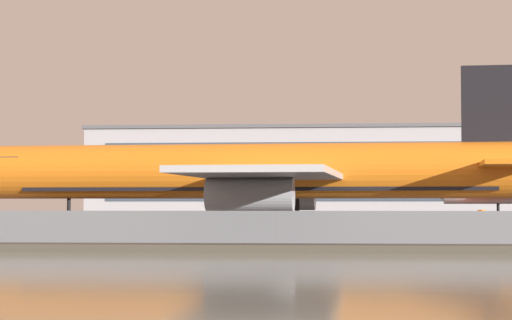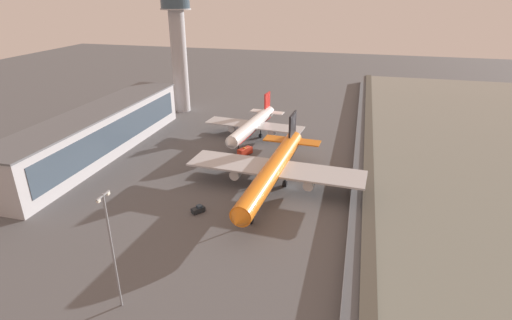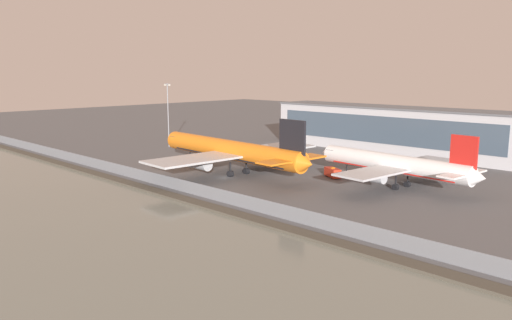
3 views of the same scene
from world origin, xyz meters
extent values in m
plane|color=#565659|center=(0.00, 0.00, 0.00)|extent=(500.00, 500.00, 0.00)
cube|color=#474238|center=(0.00, -20.50, 0.25)|extent=(320.00, 3.00, 0.50)
cube|color=slate|center=(0.00, -16.00, 1.30)|extent=(280.00, 0.08, 2.60)
cylinder|color=slate|center=(0.00, -16.00, 1.30)|extent=(0.10, 0.10, 2.60)
cylinder|color=slate|center=(98.00, -16.00, 1.30)|extent=(0.10, 0.10, 2.60)
cylinder|color=orange|center=(-3.22, 4.46, 6.01)|extent=(49.80, 7.90, 4.91)
cone|color=orange|center=(-29.31, 6.04, 6.01)|extent=(3.47, 4.85, 4.66)
cone|color=orange|center=(22.88, 2.88, 6.01)|extent=(3.45, 4.60, 4.42)
cube|color=#232D3D|center=(-25.99, 5.84, 6.63)|extent=(2.95, 4.33, 1.47)
cube|color=black|center=(-3.22, 4.46, 4.66)|extent=(42.31, 6.47, 0.88)
cube|color=#B7BABF|center=(-1.46, -7.57, 5.40)|extent=(12.33, 24.42, 0.49)
cube|color=#B7BABF|center=(-0.02, 16.19, 5.40)|extent=(12.33, 24.42, 0.49)
cylinder|color=#B7BABF|center=(-2.83, -5.58, 3.80)|extent=(7.09, 3.12, 2.70)
cylinder|color=#B7BABF|center=(-1.62, 14.38, 3.80)|extent=(7.09, 3.12, 2.70)
cube|color=black|center=(18.56, 3.14, 10.92)|extent=(7.46, 1.04, 8.35)
cube|color=orange|center=(18.30, -1.22, 6.38)|extent=(5.48, 9.01, 0.39)
cube|color=orange|center=(18.83, 7.50, 6.38)|extent=(5.48, 9.01, 0.39)
cylinder|color=black|center=(-20.54, 5.51, 2.12)|extent=(0.34, 0.34, 2.87)
cylinder|color=black|center=(-20.54, 5.51, 0.69)|extent=(1.40, 0.62, 1.37)
cylinder|color=black|center=(0.09, 1.68, 2.12)|extent=(0.39, 0.39, 2.87)
cylinder|color=black|center=(0.09, 1.68, 0.69)|extent=(1.64, 1.20, 1.58)
cylinder|color=black|center=(0.41, 6.82, 2.12)|extent=(0.39, 0.39, 2.87)
cylinder|color=black|center=(0.41, 6.82, 0.69)|extent=(1.64, 1.20, 1.58)
cylinder|color=white|center=(33.60, 19.92, 5.21)|extent=(37.29, 7.94, 4.25)
cone|color=white|center=(14.01, 21.90, 5.21)|extent=(3.15, 4.29, 4.04)
cone|color=white|center=(53.20, 17.95, 5.21)|extent=(3.13, 4.08, 3.83)
cube|color=#232D3D|center=(16.65, 21.63, 5.74)|extent=(2.69, 3.83, 1.28)
cube|color=red|center=(33.60, 19.92, 4.04)|extent=(31.67, 6.54, 0.77)
cube|color=#B7BABF|center=(34.56, 10.89, 4.68)|extent=(9.89, 18.51, 0.43)
cube|color=#B7BABF|center=(36.34, 28.59, 4.68)|extent=(9.89, 18.51, 0.43)
cylinder|color=#B7BABF|center=(33.59, 12.42, 3.29)|extent=(5.40, 2.85, 2.34)
cylinder|color=#B7BABF|center=(35.09, 27.28, 3.29)|extent=(5.40, 2.85, 2.34)
cube|color=red|center=(49.82, 18.29, 9.46)|extent=(5.58, 1.06, 7.23)
cube|color=white|center=(49.50, 15.05, 5.53)|extent=(4.34, 6.86, 0.34)
cube|color=white|center=(50.15, 21.54, 5.53)|extent=(4.34, 6.86, 0.34)
cylinder|color=black|center=(20.70, 21.22, 1.84)|extent=(0.30, 0.30, 2.49)
cylinder|color=black|center=(20.70, 21.22, 0.60)|extent=(1.23, 0.58, 1.19)
cylinder|color=black|center=(35.96, 17.44, 1.84)|extent=(0.34, 0.34, 2.49)
cylinder|color=black|center=(35.96, 17.44, 0.60)|extent=(1.46, 1.09, 1.37)
cylinder|color=black|center=(36.41, 21.89, 1.84)|extent=(0.34, 0.34, 2.49)
cylinder|color=black|center=(36.41, 21.89, 0.60)|extent=(1.46, 1.09, 1.37)
cube|color=#1E2328|center=(-19.01, 19.30, 0.75)|extent=(3.51, 3.21, 1.11)
cube|color=#283847|center=(-18.70, 19.06, 1.55)|extent=(1.67, 1.70, 0.50)
cylinder|color=black|center=(-17.81, 19.24, 0.35)|extent=(0.69, 0.60, 0.70)
cylinder|color=black|center=(-18.64, 18.16, 0.35)|extent=(0.69, 0.60, 0.70)
cylinder|color=black|center=(-19.39, 20.44, 0.35)|extent=(0.69, 0.60, 0.70)
cylinder|color=black|center=(-20.22, 19.36, 0.35)|extent=(0.69, 0.60, 0.70)
cube|color=red|center=(18.60, 18.37, 1.27)|extent=(5.58, 4.28, 2.07)
cube|color=#283847|center=(16.99, 19.22, 1.66)|extent=(1.94, 2.30, 0.83)
cube|color=orange|center=(18.60, 18.37, 2.40)|extent=(0.93, 1.16, 0.16)
cylinder|color=black|center=(16.74, 18.30, 0.42)|extent=(0.85, 0.59, 0.84)
cylinder|color=black|center=(17.61, 19.94, 0.42)|extent=(0.85, 0.59, 0.84)
cylinder|color=black|center=(19.60, 16.80, 0.42)|extent=(0.85, 0.59, 0.84)
cylinder|color=black|center=(20.46, 18.44, 0.42)|extent=(0.85, 0.59, 0.84)
cylinder|color=#ADADB2|center=(60.92, 58.99, 20.91)|extent=(6.43, 6.43, 41.82)
cylinder|color=#ADADB2|center=(60.92, 58.99, 42.07)|extent=(12.21, 12.21, 0.50)
cylinder|color=#384C5B|center=(60.92, 58.99, 44.90)|extent=(11.60, 11.60, 5.14)
cube|color=#B2B2B7|center=(8.28, 64.32, 6.97)|extent=(81.75, 14.63, 13.94)
cube|color=#3D4C5B|center=(8.28, 56.93, 7.67)|extent=(75.21, 0.16, 8.37)
cube|color=#5B5E63|center=(8.28, 64.32, 14.19)|extent=(82.35, 15.23, 0.50)
cylinder|color=gray|center=(-50.95, 20.28, 10.77)|extent=(0.36, 0.36, 21.53)
cube|color=gray|center=(-50.95, 20.28, 21.28)|extent=(3.20, 0.24, 0.24)
cube|color=silver|center=(-52.15, 20.28, 20.98)|extent=(0.60, 0.40, 0.44)
cube|color=silver|center=(-49.75, 20.28, 20.98)|extent=(0.60, 0.40, 0.44)
camera|label=1|loc=(4.26, -84.31, 3.08)|focal=70.00mm
camera|label=2|loc=(-96.18, -15.18, 49.82)|focal=28.00mm
camera|label=3|loc=(88.25, -79.28, 25.32)|focal=35.00mm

